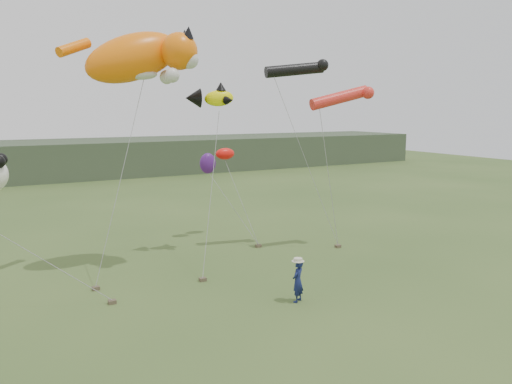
{
  "coord_description": "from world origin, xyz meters",
  "views": [
    {
      "loc": [
        -10.57,
        -15.51,
        7.52
      ],
      "look_at": [
        -0.39,
        3.0,
        4.04
      ],
      "focal_mm": 35.0,
      "sensor_mm": 36.0,
      "label": 1
    }
  ],
  "objects": [
    {
      "name": "cat_kite",
      "position": [
        -3.83,
        7.34,
        9.9
      ],
      "size": [
        6.0,
        3.2,
        3.32
      ],
      "color": "orange",
      "rests_on": "ground"
    },
    {
      "name": "tube_kites",
      "position": [
        5.54,
        6.38,
        8.89
      ],
      "size": [
        5.46,
        2.82,
        2.71
      ],
      "color": "black",
      "rests_on": "ground"
    },
    {
      "name": "headland",
      "position": [
        -3.11,
        44.69,
        1.92
      ],
      "size": [
        90.0,
        13.0,
        4.0
      ],
      "color": "#2D3D28",
      "rests_on": "ground"
    },
    {
      "name": "ground",
      "position": [
        0.0,
        0.0,
        0.0
      ],
      "size": [
        120.0,
        120.0,
        0.0
      ],
      "primitive_type": "plane",
      "color": "#385123",
      "rests_on": "ground"
    },
    {
      "name": "festival_attendant",
      "position": [
        -0.06,
        0.19,
        0.85
      ],
      "size": [
        0.74,
        0.67,
        1.7
      ],
      "primitive_type": "imported",
      "rotation": [
        0.0,
        0.0,
        3.69
      ],
      "color": "#141D4E",
      "rests_on": "ground"
    },
    {
      "name": "misc_kites",
      "position": [
        1.42,
        11.3,
        4.65
      ],
      "size": [
        2.32,
        0.91,
        1.44
      ],
      "color": "red",
      "rests_on": "ground"
    },
    {
      "name": "fish_kite",
      "position": [
        -0.19,
        8.29,
        8.14
      ],
      "size": [
        2.61,
        1.73,
        1.31
      ],
      "color": "#FFFC06",
      "rests_on": "ground"
    },
    {
      "name": "sandbag_anchors",
      "position": [
        -1.42,
        5.34,
        0.08
      ],
      "size": [
        13.39,
        4.59,
        0.15
      ],
      "color": "brown",
      "rests_on": "ground"
    }
  ]
}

